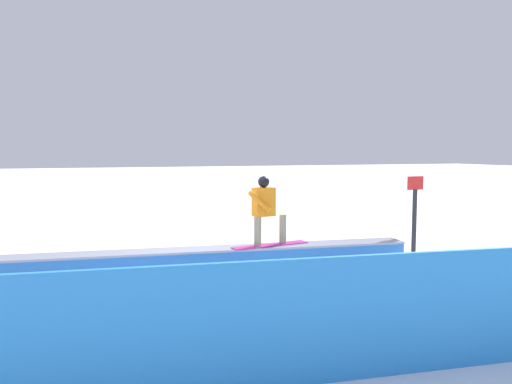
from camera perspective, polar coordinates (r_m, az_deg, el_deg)
The scene contains 5 objects.
ground_plane at distance 9.15m, azimuth -5.96°, elevation -9.82°, with size 120.00×120.00×0.00m, color white.
grind_box at distance 9.10m, azimuth -5.97°, elevation -8.42°, with size 7.95×1.38×0.51m.
snowboarder at distance 9.10m, azimuth 1.14°, elevation -2.01°, with size 1.60×0.56×1.35m.
safety_fence at distance 4.92m, azimuth 6.41°, elevation -15.17°, with size 10.14×0.06×1.29m, color #2988E2.
trail_marker at distance 11.16m, azimuth 18.43°, elevation -2.39°, with size 0.40×0.10×1.77m.
Camera 1 is at (2.01, 8.62, 2.33)m, focal length 33.45 mm.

